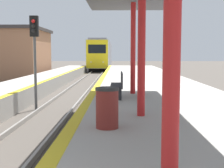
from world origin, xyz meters
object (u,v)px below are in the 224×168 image
signal_mid (35,44)px  bench (118,84)px  train (101,55)px  trash_bin (107,108)px

signal_mid → bench: (3.67, -2.26, -1.53)m
train → bench: bearing=-86.0°
train → signal_mid: size_ratio=5.14×
train → signal_mid: 36.85m
trash_bin → train: bearing=93.2°
signal_mid → bench: 4.57m
trash_bin → bench: bench is taller
trash_bin → bench: 4.72m
bench → trash_bin: bearing=-93.0°
signal_mid → bench: signal_mid is taller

